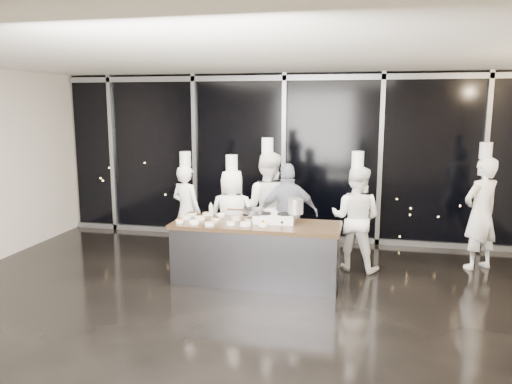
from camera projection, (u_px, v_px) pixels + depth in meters
ground at (241, 305)px, 6.58m from camera, size 9.00×9.00×0.00m
room_shell at (254, 135)px, 6.15m from camera, size 9.02×7.02×3.21m
window_wall at (284, 158)px, 9.60m from camera, size 8.90×0.11×3.20m
demo_counter at (256, 252)px, 7.37m from camera, size 2.46×0.86×0.90m
stove at (274, 218)px, 7.33m from camera, size 0.61×0.41×0.14m
frying_pan at (253, 211)px, 7.34m from camera, size 0.57×0.34×0.05m
stock_pot at (296, 206)px, 7.25m from camera, size 0.23×0.23×0.22m
prep_bowls at (216, 219)px, 7.42m from camera, size 1.38×0.73×0.05m
squeeze_bottle at (211, 209)px, 7.77m from camera, size 0.06×0.06×0.21m
chef_far_left at (187, 210)px, 8.58m from camera, size 0.68×0.57×1.83m
chef_left at (232, 216)px, 8.21m from camera, size 0.82×0.59×1.81m
chef_center at (267, 206)px, 8.32m from camera, size 0.92×0.73×2.08m
guest at (288, 215)px, 8.10m from camera, size 1.06×0.69×1.68m
chef_right at (356, 218)px, 7.89m from camera, size 0.94×0.80×1.90m
chef_side at (481, 212)px, 7.91m from camera, size 0.79×0.74×2.03m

